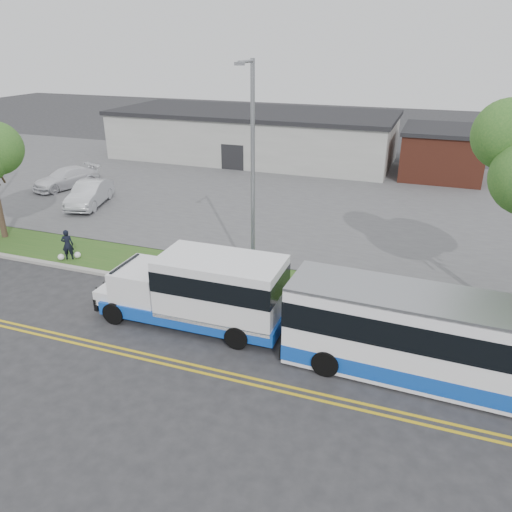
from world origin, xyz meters
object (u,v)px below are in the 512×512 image
at_px(transit_bus, 452,342).
at_px(pedestrian, 67,245).
at_px(parked_car_b, 66,178).
at_px(streetlight_near, 252,171).
at_px(shuttle_bus, 203,289).
at_px(parked_car_a, 90,194).

height_order(transit_bus, pedestrian, transit_bus).
relative_size(pedestrian, parked_car_b, 0.31).
height_order(streetlight_near, transit_bus, streetlight_near).
xyz_separation_m(transit_bus, parked_car_b, (-26.84, 14.44, -0.67)).
xyz_separation_m(shuttle_bus, parked_car_a, (-13.53, 10.85, -0.65)).
bearing_deg(shuttle_bus, streetlight_near, 82.00).
xyz_separation_m(transit_bus, pedestrian, (-17.93, 3.70, -0.61)).
height_order(shuttle_bus, parked_car_a, shuttle_bus).
xyz_separation_m(shuttle_bus, parked_car_b, (-17.92, 13.89, -0.72)).
bearing_deg(transit_bus, shuttle_bus, 178.37).
bearing_deg(transit_bus, parked_car_a, 154.99).
bearing_deg(parked_car_b, shuttle_bus, -18.47).
xyz_separation_m(transit_bus, parked_car_a, (-22.44, 11.40, -0.60)).
height_order(transit_bus, parked_car_a, transit_bus).
relative_size(transit_bus, parked_car_a, 2.21).
bearing_deg(shuttle_bus, parked_car_a, 140.62).
distance_m(streetlight_near, parked_car_b, 21.39).
xyz_separation_m(streetlight_near, shuttle_bus, (-0.51, -3.97, -3.69)).
distance_m(transit_bus, pedestrian, 18.32).
xyz_separation_m(streetlight_near, parked_car_b, (-18.44, 9.91, -4.41)).
bearing_deg(parked_car_a, transit_bus, -42.55).
distance_m(streetlight_near, transit_bus, 10.25).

